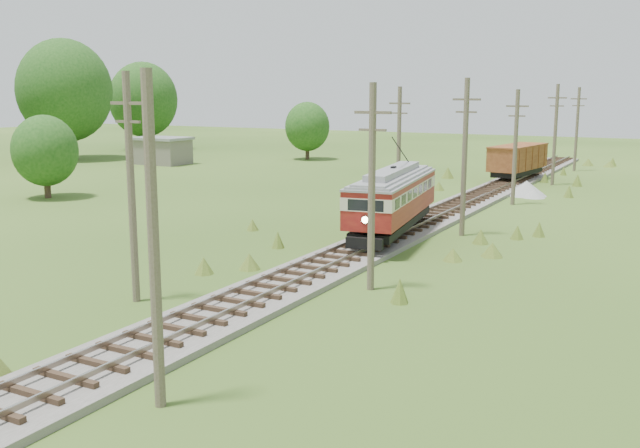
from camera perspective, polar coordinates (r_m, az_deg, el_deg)
The scene contains 17 objects.
railbed_main at distance 45.94m, azimuth 8.58°, elevation 0.35°, with size 3.60×96.00×0.57m.
streetcar at distance 40.26m, azimuth 5.86°, elevation 2.28°, with size 4.40×11.60×5.25m.
gondola at distance 68.67m, azimuth 15.55°, elevation 5.03°, with size 3.83×8.83×2.84m.
gravel_pile at distance 59.43m, azimuth 16.27°, elevation 2.70°, with size 3.30×3.50×1.20m.
utility_pole_r_1 at distance 18.63m, azimuth -13.16°, elevation -1.59°, with size 0.30×0.30×8.80m.
utility_pole_r_2 at distance 29.39m, azimuth 4.16°, elevation 3.08°, with size 1.60×0.30×8.60m.
utility_pole_r_3 at distance 41.53m, azimuth 11.49°, elevation 5.36°, with size 1.60×0.30×9.00m.
utility_pole_r_4 at distance 54.13m, azimuth 15.36°, elevation 6.03°, with size 1.60×0.30×8.40m.
utility_pole_r_5 at distance 66.74m, azimuth 18.30°, elevation 6.88°, with size 1.60×0.30×8.90m.
utility_pole_r_6 at distance 79.58m, azimuth 19.86°, elevation 7.22°, with size 1.60×0.30×8.70m.
utility_pole_l_a at distance 28.56m, azimuth -14.88°, elevation 2.95°, with size 1.60×0.30×9.00m.
utility_pole_l_b at distance 52.58m, azimuth 6.33°, elevation 6.33°, with size 1.60×0.30×8.60m.
tree_left_4 at distance 93.35m, azimuth -19.76°, elevation 10.01°, with size 11.34×11.34×14.61m.
tree_left_5 at distance 106.09m, azimuth -13.95°, elevation 9.64°, with size 9.66×9.66×12.44m.
tree_mid_a at distance 88.06m, azimuth -1.02°, elevation 7.80°, with size 5.46×5.46×7.03m.
tree_mid_c at distance 59.65m, azimuth -21.15°, elevation 5.49°, with size 5.04×5.04×6.49m.
shed at distance 84.51m, azimuth -12.57°, elevation 5.77°, with size 6.40×4.40×3.10m.
Camera 1 is at (15.28, -8.57, 8.22)m, focal length 40.00 mm.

